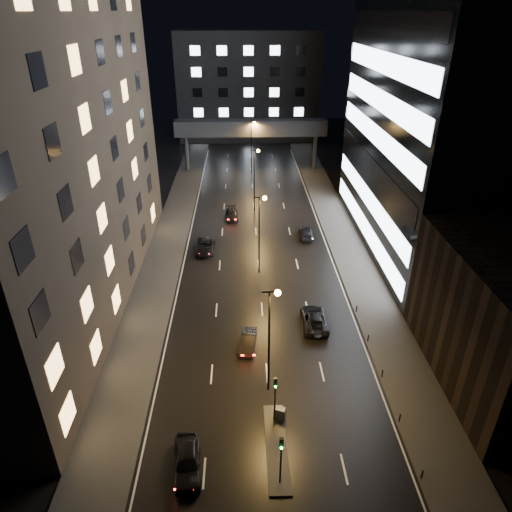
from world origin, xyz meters
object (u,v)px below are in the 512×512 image
object	(u,v)px
car_away_b	(248,341)
car_toward_a	(314,319)
utility_cabinet	(280,414)
car_away_d	(232,214)
car_toward_b	(306,233)
car_away_c	(205,247)
car_away_a	(187,461)

from	to	relation	value
car_away_b	car_toward_a	xyz separation A→B (m)	(6.92, 3.26, 0.09)
car_away_b	car_toward_a	bearing A→B (deg)	33.13
car_away_b	utility_cabinet	distance (m)	9.44
car_away_d	car_toward_a	world-z (taller)	car_toward_a
car_toward_b	car_away_c	bearing A→B (deg)	19.31
car_away_c	car_toward_a	distance (m)	21.00
car_away_d	car_toward_b	size ratio (longest dim) A/B	0.96
car_away_a	car_away_d	size ratio (longest dim) A/B	1.04
car_away_a	car_away_b	bearing A→B (deg)	64.53
car_away_a	car_toward_a	xyz separation A→B (m)	(11.47, 16.55, -0.05)
utility_cabinet	car_away_a	bearing A→B (deg)	-127.38
car_away_a	car_away_d	bearing A→B (deg)	80.09
car_away_c	utility_cabinet	distance (m)	30.38
car_toward_a	utility_cabinet	xyz separation A→B (m)	(-4.57, -12.40, -0.03)
car_away_d	car_away_c	bearing A→B (deg)	-111.54
car_toward_b	utility_cabinet	distance (m)	34.01
car_away_c	car_away_d	bearing A→B (deg)	74.23
car_toward_a	car_away_c	bearing A→B (deg)	-52.96
car_away_d	car_toward_b	world-z (taller)	car_toward_b
car_toward_b	car_away_a	bearing A→B (deg)	73.96
car_toward_a	car_toward_b	distance (m)	21.08
car_away_c	car_toward_b	world-z (taller)	car_away_c
car_away_b	car_away_d	xyz separation A→B (m)	(-1.95, 31.30, -0.00)
car_away_c	car_toward_a	size ratio (longest dim) A/B	0.95
car_away_c	car_away_a	bearing A→B (deg)	-86.73
utility_cabinet	car_away_d	bearing A→B (deg)	117.63
car_away_b	car_away_c	size ratio (longest dim) A/B	0.78
car_away_b	utility_cabinet	xyz separation A→B (m)	(2.35, -9.14, 0.06)
car_away_a	car_toward_b	world-z (taller)	car_away_a
car_away_d	car_toward_b	distance (m)	12.88
car_away_a	car_away_c	xyz separation A→B (m)	(-0.90, 33.52, -0.09)
car_away_d	car_toward_b	bearing A→B (deg)	-37.21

